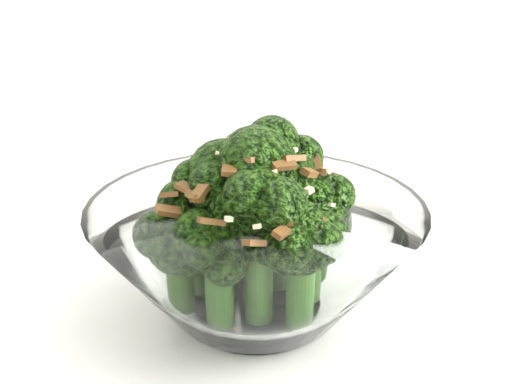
{
  "coord_description": "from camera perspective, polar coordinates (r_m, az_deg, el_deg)",
  "views": [
    {
      "loc": [
        0.08,
        -0.23,
        1.03
      ],
      "look_at": [
        0.11,
        0.21,
        0.85
      ],
      "focal_mm": 50.0,
      "sensor_mm": 36.0,
      "label": 1
    }
  ],
  "objects": [
    {
      "name": "broccoli_dish",
      "position": [
        0.49,
        -0.04,
        -4.4
      ],
      "size": [
        0.23,
        0.23,
        0.14
      ],
      "color": "white",
      "rests_on": "table"
    }
  ]
}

